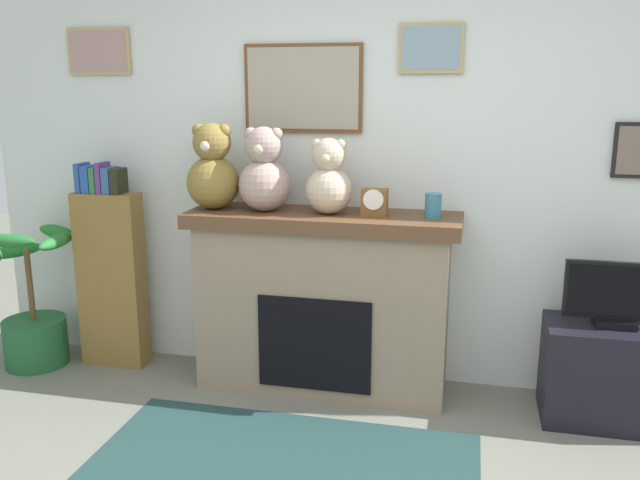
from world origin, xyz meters
name	(u,v)px	position (x,y,z in m)	size (l,w,h in m)	color
back_wall	(397,163)	(0.00, 2.00, 1.30)	(5.20, 0.15, 2.60)	silver
fireplace	(323,300)	(-0.38, 1.71, 0.53)	(1.54, 0.51, 1.05)	gray
bookshelf	(111,273)	(-1.75, 1.74, 0.60)	(0.41, 0.16, 1.29)	brown
potted_plant	(33,318)	(-2.23, 1.60, 0.31)	(0.57, 0.60, 0.90)	#1E592D
tv_stand	(609,374)	(1.18, 1.64, 0.27)	(0.67, 0.40, 0.53)	black
television	(617,296)	(1.18, 1.64, 0.69)	(0.52, 0.14, 0.34)	black
area_rug	(281,466)	(-0.38, 0.81, 0.00)	(1.83, 1.01, 0.01)	#1F3B3B
candle_jar	(433,206)	(0.23, 1.70, 1.12)	(0.09, 0.09, 0.14)	teal
mantel_clock	(375,202)	(-0.09, 1.69, 1.12)	(0.14, 0.10, 0.15)	brown
teddy_bear_brown	(213,171)	(-1.02, 1.70, 1.27)	(0.31, 0.31, 0.49)	olive
teddy_bear_grey	(264,173)	(-0.72, 1.70, 1.26)	(0.30, 0.30, 0.48)	tan
teddy_bear_cream	(329,180)	(-0.34, 1.70, 1.24)	(0.26, 0.26, 0.42)	#C4AF93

